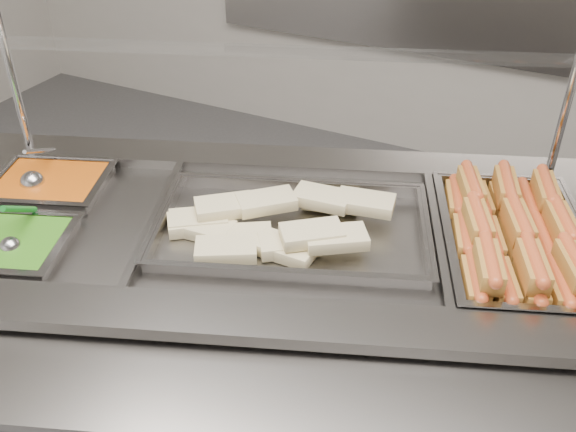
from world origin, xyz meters
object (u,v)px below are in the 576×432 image
at_px(pan_wraps, 292,232).
at_px(serving_spoon, 12,240).
at_px(ladle, 33,181).
at_px(pan_hotdogs, 513,249).
at_px(sneeze_guard, 276,56).
at_px(steam_counter, 271,346).

distance_m(pan_wraps, serving_spoon, 0.68).
bearing_deg(ladle, serving_spoon, -55.30).
height_order(pan_hotdogs, ladle, ladle).
bearing_deg(pan_hotdogs, pan_wraps, -159.31).
bearing_deg(pan_wraps, pan_hotdogs, 20.69).
distance_m(sneeze_guard, serving_spoon, 0.78).
bearing_deg(serving_spoon, sneeze_guard, 51.62).
xyz_separation_m(steam_counter, serving_spoon, (-0.51, -0.35, 0.45)).
bearing_deg(steam_counter, pan_hotdogs, 20.69).
distance_m(ladle, serving_spoon, 0.28).
relative_size(steam_counter, serving_spoon, 11.94).
bearing_deg(serving_spoon, ladle, 124.70).
bearing_deg(ladle, steam_counter, 9.89).
height_order(ladle, serving_spoon, serving_spoon).
distance_m(pan_wraps, ladle, 0.74).
xyz_separation_m(ladle, serving_spoon, (0.16, -0.23, 0.00)).
bearing_deg(sneeze_guard, ladle, -151.99).
height_order(steam_counter, pan_hotdogs, pan_hotdogs).
bearing_deg(steam_counter, pan_wraps, 20.69).
height_order(sneeze_guard, serving_spoon, sneeze_guard).
xyz_separation_m(sneeze_guard, pan_hotdogs, (0.65, 0.02, -0.40)).
bearing_deg(ladle, pan_hotdogs, 14.99).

